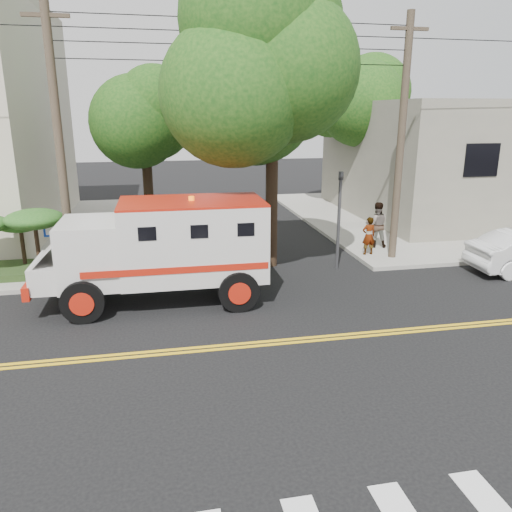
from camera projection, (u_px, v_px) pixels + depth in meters
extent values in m
plane|color=black|center=(271.00, 343.00, 12.60)|extent=(100.00, 100.00, 0.00)
cube|color=gray|center=(452.00, 215.00, 27.83)|extent=(17.00, 17.00, 0.15)
cube|color=slate|center=(478.00, 158.00, 27.73)|extent=(14.00, 12.00, 6.00)
cylinder|color=#382D23|center=(60.00, 148.00, 15.95)|extent=(0.28, 0.28, 9.00)
cylinder|color=#382D23|center=(401.00, 143.00, 18.37)|extent=(0.28, 0.28, 9.00)
cylinder|color=black|center=(272.00, 173.00, 18.03)|extent=(0.44, 0.44, 7.00)
sphere|color=#113C10|center=(273.00, 70.00, 17.06)|extent=(5.32, 5.32, 5.32)
sphere|color=#113C10|center=(312.00, 50.00, 16.40)|extent=(4.56, 4.56, 4.56)
cylinder|color=black|center=(148.00, 177.00, 22.56)|extent=(0.44, 0.44, 5.60)
sphere|color=#113C10|center=(144.00, 112.00, 21.78)|extent=(3.92, 3.92, 3.92)
sphere|color=#113C10|center=(163.00, 102.00, 21.30)|extent=(3.36, 3.36, 3.36)
cylinder|color=black|center=(354.00, 160.00, 28.44)|extent=(0.44, 0.44, 5.95)
sphere|color=#113C10|center=(357.00, 106.00, 27.61)|extent=(4.20, 4.20, 4.20)
sphere|color=#113C10|center=(377.00, 97.00, 27.09)|extent=(3.60, 3.60, 3.60)
cylinder|color=#3F3F42|center=(339.00, 221.00, 18.09)|extent=(0.12, 0.12, 3.60)
imported|color=#3F3F42|center=(340.00, 184.00, 17.71)|extent=(0.15, 0.18, 0.90)
cylinder|color=#3F3F42|center=(53.00, 253.00, 17.00)|extent=(0.06, 0.06, 2.00)
cube|color=#0C33A5|center=(50.00, 230.00, 16.72)|extent=(0.45, 0.03, 0.45)
cube|color=#1E3314|center=(20.00, 270.00, 17.53)|extent=(3.20, 2.00, 0.24)
cylinder|color=black|center=(23.00, 245.00, 17.70)|extent=(0.14, 0.14, 1.36)
ellipsoid|color=#164C17|center=(20.00, 224.00, 17.49)|extent=(1.55, 1.55, 0.54)
cylinder|color=black|center=(38.00, 246.00, 16.94)|extent=(0.14, 0.14, 1.68)
ellipsoid|color=#164C17|center=(34.00, 219.00, 16.67)|extent=(1.91, 1.91, 0.66)
cube|color=beige|center=(193.00, 240.00, 15.06)|extent=(4.25, 2.52, 2.28)
cube|color=beige|center=(93.00, 252.00, 14.58)|extent=(1.75, 2.40, 1.85)
cube|color=black|center=(60.00, 237.00, 14.29)|extent=(0.07, 1.85, 0.76)
cube|color=beige|center=(53.00, 272.00, 14.53)|extent=(0.99, 2.18, 0.76)
cube|color=#AE1B0D|center=(35.00, 282.00, 14.50)|extent=(0.21, 2.34, 0.38)
cube|color=#AE1B0D|center=(192.00, 201.00, 14.73)|extent=(4.25, 2.52, 0.07)
cylinder|color=black|center=(83.00, 302.00, 13.70)|extent=(1.20, 0.35, 1.20)
cylinder|color=black|center=(93.00, 275.00, 16.00)|extent=(1.20, 0.35, 1.20)
cylinder|color=black|center=(239.00, 291.00, 14.49)|extent=(1.20, 0.35, 1.20)
cylinder|color=black|center=(227.00, 267.00, 16.79)|extent=(1.20, 0.35, 1.20)
imported|color=gray|center=(369.00, 236.00, 19.70)|extent=(0.58, 0.40, 1.52)
imported|color=gray|center=(377.00, 225.00, 20.77)|extent=(1.06, 0.91, 1.89)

